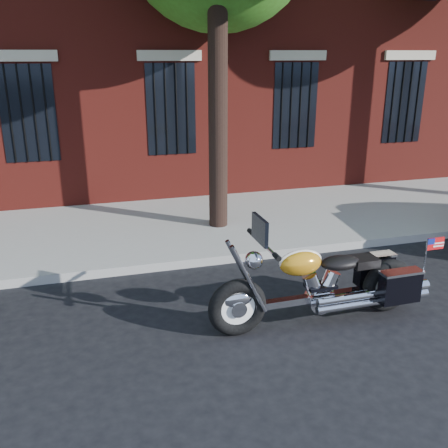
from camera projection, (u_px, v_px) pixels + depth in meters
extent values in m
plane|color=black|center=(238.00, 300.00, 7.24)|extent=(120.00, 120.00, 0.00)
cube|color=gray|center=(214.00, 259.00, 8.48)|extent=(40.00, 0.16, 0.15)
cube|color=gray|center=(190.00, 225.00, 10.19)|extent=(40.00, 3.60, 0.15)
cube|color=black|center=(171.00, 109.00, 11.18)|extent=(1.10, 0.14, 2.00)
cube|color=#B2A893|center=(169.00, 55.00, 10.78)|extent=(1.40, 0.20, 0.22)
cylinder|color=black|center=(171.00, 110.00, 11.11)|extent=(0.04, 0.04, 2.00)
cylinder|color=black|center=(218.00, 104.00, 9.20)|extent=(0.36, 0.36, 5.00)
torus|color=black|center=(237.00, 308.00, 6.22)|extent=(0.77, 0.18, 0.76)
torus|color=black|center=(388.00, 285.00, 6.81)|extent=(0.77, 0.18, 0.76)
cylinder|color=white|center=(237.00, 308.00, 6.22)|extent=(0.57, 0.08, 0.57)
cylinder|color=white|center=(388.00, 285.00, 6.81)|extent=(0.57, 0.08, 0.57)
ellipsoid|color=white|center=(238.00, 299.00, 6.18)|extent=(0.40, 0.15, 0.22)
ellipsoid|color=orange|center=(389.00, 276.00, 6.77)|extent=(0.40, 0.17, 0.22)
cube|color=white|center=(316.00, 298.00, 6.52)|extent=(1.71, 0.14, 0.09)
cylinder|color=white|center=(320.00, 299.00, 6.55)|extent=(0.37, 0.21, 0.37)
cylinder|color=white|center=(367.00, 299.00, 6.51)|extent=(1.43, 0.13, 0.10)
ellipsoid|color=orange|center=(300.00, 263.00, 6.28)|extent=(0.57, 0.34, 0.33)
ellipsoid|color=black|center=(340.00, 263.00, 6.46)|extent=(0.56, 0.34, 0.18)
cube|color=black|center=(374.00, 269.00, 7.03)|extent=(0.55, 0.19, 0.43)
cube|color=black|center=(400.00, 287.00, 6.50)|extent=(0.55, 0.19, 0.43)
cylinder|color=white|center=(263.00, 244.00, 6.04)|extent=(0.06, 0.89, 0.04)
sphere|color=white|center=(254.00, 260.00, 6.08)|extent=(0.23, 0.23, 0.23)
cube|color=black|center=(260.00, 230.00, 5.97)|extent=(0.05, 0.46, 0.32)
cube|color=red|center=(435.00, 244.00, 6.38)|extent=(0.25, 0.02, 0.16)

